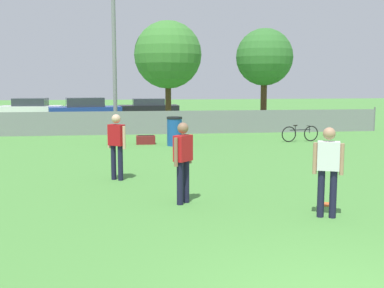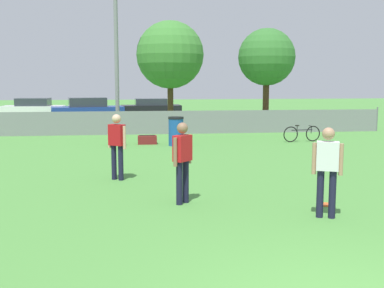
{
  "view_description": "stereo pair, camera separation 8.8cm",
  "coord_description": "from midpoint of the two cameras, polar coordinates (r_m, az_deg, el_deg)",
  "views": [
    {
      "loc": [
        -2.37,
        -4.63,
        2.52
      ],
      "look_at": [
        -0.89,
        6.4,
        1.05
      ],
      "focal_mm": 45.0,
      "sensor_mm": 36.0,
      "label": 1
    },
    {
      "loc": [
        -2.29,
        -4.64,
        2.52
      ],
      "look_at": [
        -0.89,
        6.4,
        1.05
      ],
      "focal_mm": 45.0,
      "sensor_mm": 36.0,
      "label": 2
    }
  ],
  "objects": [
    {
      "name": "tree_far_right",
      "position": [
        25.16,
        8.94,
        10.09
      ],
      "size": [
        2.9,
        2.9,
        5.16
      ],
      "color": "#4C331E",
      "rests_on": "ground_plane"
    },
    {
      "name": "gear_bag_sideline",
      "position": [
        19.29,
        -5.2,
        0.5
      ],
      "size": [
        0.75,
        0.41,
        0.36
      ],
      "color": "maroon",
      "rests_on": "ground_plane"
    },
    {
      "name": "tree_near_pole",
      "position": [
        26.53,
        -2.51,
        10.49
      ],
      "size": [
        3.66,
        3.66,
        5.74
      ],
      "color": "#4C331E",
      "rests_on": "ground_plane"
    },
    {
      "name": "bicycle_sideline",
      "position": [
        20.44,
        13.02,
        1.21
      ],
      "size": [
        1.66,
        0.44,
        0.7
      ],
      "rotation": [
        0.0,
        0.0,
        0.14
      ],
      "color": "black",
      "rests_on": "ground_plane"
    },
    {
      "name": "fence_backline",
      "position": [
        22.84,
        -1.33,
        2.58
      ],
      "size": [
        19.9,
        0.07,
        1.21
      ],
      "color": "gray",
      "rests_on": "ground_plane"
    },
    {
      "name": "folding_chair_sideline",
      "position": [
        18.88,
        -8.65,
        1.25
      ],
      "size": [
        0.47,
        0.47,
        0.81
      ],
      "rotation": [
        0.0,
        0.0,
        3.18
      ],
      "color": "#333338",
      "rests_on": "ground_plane"
    },
    {
      "name": "parked_car_dark",
      "position": [
        33.27,
        -4.82,
        4.3
      ],
      "size": [
        4.15,
        1.9,
        1.3
      ],
      "rotation": [
        0.0,
        0.0,
        0.05
      ],
      "color": "black",
      "rests_on": "ground_plane"
    },
    {
      "name": "frisbee_disc",
      "position": [
        10.26,
        15.81,
        -6.92
      ],
      "size": [
        0.27,
        0.27,
        0.03
      ],
      "color": "#E5591E",
      "rests_on": "ground_plane"
    },
    {
      "name": "parked_car_white",
      "position": [
        33.61,
        -18.19,
        3.99
      ],
      "size": [
        4.09,
        1.88,
        1.37
      ],
      "rotation": [
        0.0,
        0.0,
        -0.05
      ],
      "color": "black",
      "rests_on": "ground_plane"
    },
    {
      "name": "light_pole",
      "position": [
        24.63,
        -8.91,
        13.78
      ],
      "size": [
        0.9,
        0.36,
        8.94
      ],
      "color": "gray",
      "rests_on": "ground_plane"
    },
    {
      "name": "trash_bin",
      "position": [
        18.71,
        -1.78,
        1.54
      ],
      "size": [
        0.6,
        0.6,
        1.13
      ],
      "color": "#194C99",
      "rests_on": "ground_plane"
    },
    {
      "name": "player_defender_red",
      "position": [
        9.81,
        -0.88,
        -1.52
      ],
      "size": [
        0.43,
        0.44,
        1.68
      ],
      "rotation": [
        0.0,
        0.0,
        0.82
      ],
      "color": "#191933",
      "rests_on": "ground_plane"
    },
    {
      "name": "parked_car_blue",
      "position": [
        30.44,
        -12.19,
        3.94
      ],
      "size": [
        4.56,
        2.49,
        1.48
      ],
      "rotation": [
        0.0,
        0.0,
        0.18
      ],
      "color": "black",
      "rests_on": "ground_plane"
    },
    {
      "name": "player_thrower_red",
      "position": [
        12.32,
        -8.69,
        0.25
      ],
      "size": [
        0.46,
        0.41,
        1.68
      ],
      "rotation": [
        0.0,
        0.0,
        -0.63
      ],
      "color": "#191933",
      "rests_on": "ground_plane"
    },
    {
      "name": "player_receiver_white",
      "position": [
        9.15,
        16.0,
        -2.47
      ],
      "size": [
        0.52,
        0.35,
        1.68
      ],
      "rotation": [
        0.0,
        0.0,
        -0.39
      ],
      "color": "#191933",
      "rests_on": "ground_plane"
    }
  ]
}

